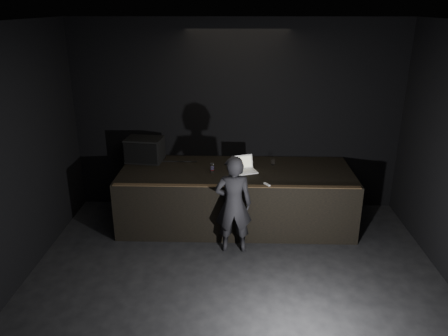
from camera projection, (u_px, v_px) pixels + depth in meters
ground at (234, 326)px, 5.34m from camera, size 7.00×7.00×0.00m
room_walls at (236, 172)px, 4.63m from camera, size 6.10×7.10×3.52m
stage_riser at (236, 197)px, 7.72m from camera, size 4.00×1.50×1.00m
riser_lip at (236, 186)px, 6.88m from camera, size 3.92×0.10×0.01m
stage_monitor at (144, 150)px, 7.92m from camera, size 0.70×0.55×0.43m
cable at (171, 161)px, 7.94m from camera, size 0.95×0.02×0.02m
laptop at (244, 167)px, 7.49m from camera, size 0.45×0.43×0.25m
beer_can at (212, 168)px, 7.43m from camera, size 0.07×0.07×0.16m
plastic_cup at (273, 162)px, 7.79m from camera, size 0.08×0.08×0.10m
wii_remote at (267, 184)px, 6.91m from camera, size 0.10×0.14×0.03m
person at (233, 205)px, 6.73m from camera, size 0.60×0.42×1.59m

